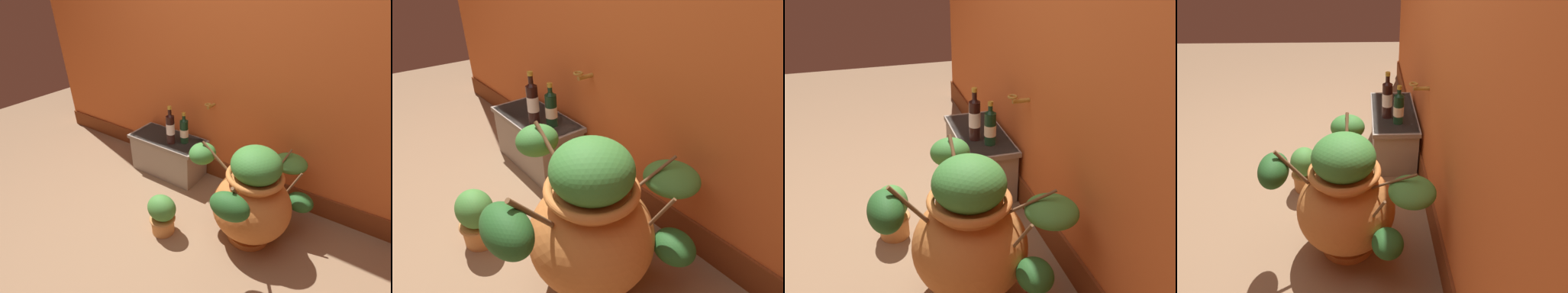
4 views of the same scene
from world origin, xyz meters
The scene contains 6 objects.
ground_plane centered at (0.00, 0.00, 0.00)m, with size 7.00×7.00×0.00m, color #896B4C.
terracotta_urn centered at (0.40, 0.60, 0.35)m, with size 0.84×0.87×0.73m.
stone_ledge centered at (-0.57, 0.92, 0.20)m, with size 0.69×0.33×0.36m.
wine_bottle_left centered at (-0.48, 0.86, 0.51)m, with size 0.07×0.07×0.34m.
wine_bottle_middle centered at (-0.39, 0.93, 0.48)m, with size 0.07×0.07×0.28m.
potted_shrub centered at (-0.13, 0.29, 0.16)m, with size 0.21×0.19×0.31m.
Camera 2 is at (1.11, -0.00, 1.27)m, focal length 28.48 mm.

